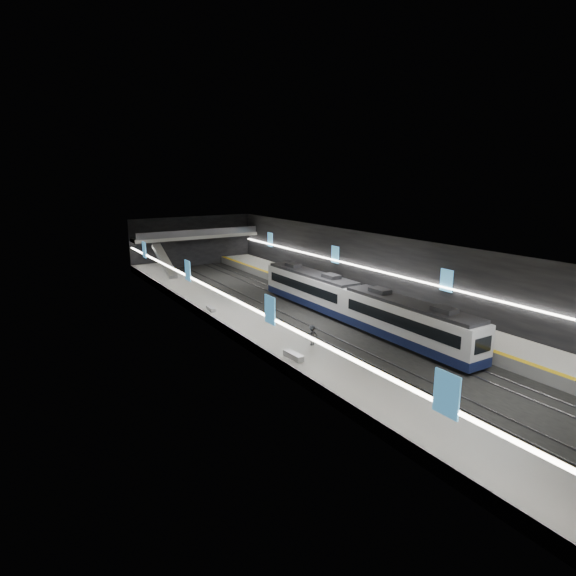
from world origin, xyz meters
TOP-DOWN VIEW (x-y plane):
  - ground at (0.00, 0.00)m, footprint 70.00×70.00m
  - ceiling at (0.00, 0.00)m, footprint 20.00×70.00m
  - wall_left at (-10.00, 0.00)m, footprint 0.04×70.00m
  - wall_right at (10.00, 0.00)m, footprint 0.04×70.00m
  - wall_back at (0.00, 35.00)m, footprint 20.00×0.04m
  - platform_left at (-7.50, 0.00)m, footprint 5.00×70.00m
  - tile_surface_left at (-7.50, 0.00)m, footprint 5.00×70.00m
  - tactile_strip_left at (-5.30, 0.00)m, footprint 0.60×70.00m
  - platform_right at (7.50, 0.00)m, footprint 5.00×70.00m
  - tile_surface_right at (7.50, 0.00)m, footprint 5.00×70.00m
  - tactile_strip_right at (5.30, 0.00)m, footprint 0.60×70.00m
  - rails at (-0.00, 0.00)m, footprint 6.52×70.00m
  - train at (2.50, -2.94)m, footprint 2.69×30.04m
  - ad_posters at (-0.00, 1.00)m, footprint 19.94×53.50m
  - cove_light_left at (-9.80, 0.00)m, footprint 0.25×68.60m
  - cove_light_right at (9.80, 0.00)m, footprint 0.25×68.60m
  - mezzanine_bridge at (0.00, 32.93)m, footprint 20.00×3.00m
  - escalator at (-7.50, 26.00)m, footprint 1.20×7.50m
  - bench_left_near at (-9.08, -10.08)m, footprint 0.66×2.00m
  - bench_left_far at (-9.28, 5.50)m, footprint 0.54×1.67m
  - bench_right_near at (9.50, -7.90)m, footprint 0.70×2.03m
  - bench_right_far at (9.02, 9.86)m, footprint 1.04×1.86m
  - passenger_right_a at (6.84, -12.18)m, footprint 0.59×0.77m
  - passenger_right_b at (6.76, -6.03)m, footprint 0.99×0.97m
  - passenger_left_a at (-5.99, -1.02)m, footprint 0.52×1.05m
  - passenger_left_b at (-6.19, -8.31)m, footprint 1.14×0.70m

SIDE VIEW (x-z plane):
  - ground at x=0.00m, z-range 0.00..0.00m
  - rails at x=0.00m, z-range 0.00..0.12m
  - platform_left at x=-7.50m, z-range 0.00..1.00m
  - platform_right at x=7.50m, z-range 0.00..1.00m
  - tile_surface_left at x=-7.50m, z-range 1.00..1.02m
  - tile_surface_right at x=7.50m, z-range 1.00..1.02m
  - tactile_strip_left at x=-5.30m, z-range 1.01..1.03m
  - tactile_strip_right at x=5.30m, z-range 1.01..1.03m
  - bench_left_far at x=-9.28m, z-range 1.00..1.40m
  - bench_right_far at x=9.02m, z-range 1.00..1.44m
  - bench_left_near at x=-9.08m, z-range 1.00..1.48m
  - bench_right_near at x=9.50m, z-range 1.00..1.49m
  - passenger_right_b at x=6.76m, z-range 1.00..2.61m
  - passenger_left_b at x=-6.19m, z-range 1.00..2.70m
  - passenger_left_a at x=-5.99m, z-range 1.00..2.73m
  - passenger_right_a at x=6.84m, z-range 1.00..2.87m
  - train at x=2.50m, z-range 0.40..4.00m
  - escalator at x=-7.50m, z-range 0.94..4.86m
  - cove_light_left at x=-9.80m, z-range 3.74..3.86m
  - cove_light_right at x=9.80m, z-range 3.74..3.86m
  - wall_left at x=-10.00m, z-range 0.00..8.00m
  - wall_right at x=10.00m, z-range 0.00..8.00m
  - wall_back at x=0.00m, z-range 0.00..8.00m
  - ad_posters at x=0.00m, z-range 3.40..5.60m
  - mezzanine_bridge at x=0.00m, z-range 4.29..5.79m
  - ceiling at x=0.00m, z-range 7.98..8.02m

